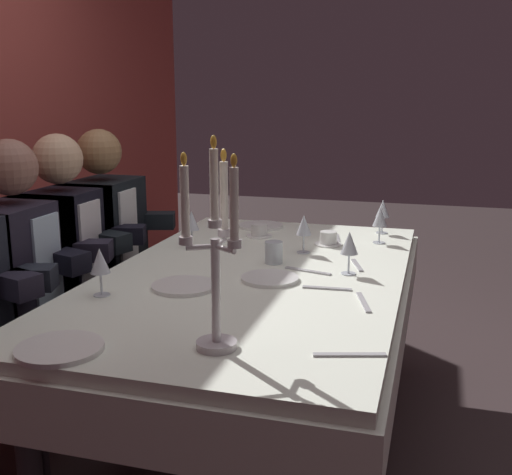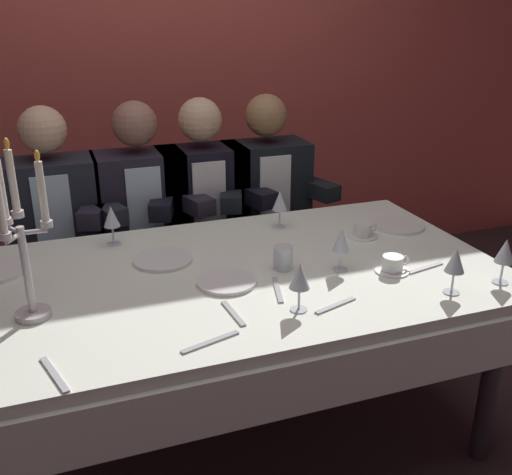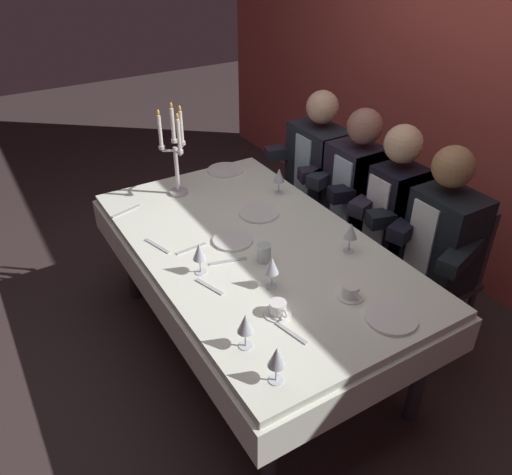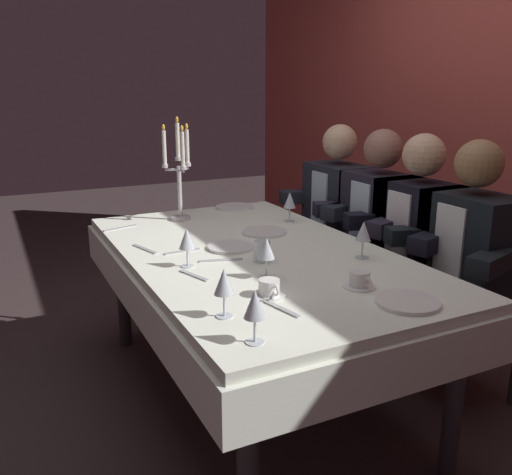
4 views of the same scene
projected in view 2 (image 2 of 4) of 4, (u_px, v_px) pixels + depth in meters
name	position (u px, v px, depth m)	size (l,w,h in m)	color
ground_plane	(242.00, 433.00, 2.42)	(12.00, 12.00, 0.00)	#392C2D
back_wall	(149.00, 60.00, 3.38)	(6.00, 0.12, 2.70)	#BF4D44
dining_table	(241.00, 299.00, 2.19)	(1.94, 1.14, 0.74)	white
candelabra	(22.00, 243.00, 1.74)	(0.15, 0.17, 0.56)	silver
dinner_plate_0	(398.00, 225.00, 2.57)	(0.22, 0.22, 0.01)	white
dinner_plate_1	(226.00, 281.00, 2.05)	(0.21, 0.21, 0.01)	white
dinner_plate_2	(163.00, 259.00, 2.23)	(0.23, 0.23, 0.01)	white
wine_glass_0	(280.00, 202.00, 2.53)	(0.07, 0.07, 0.16)	silver
wine_glass_1	(300.00, 277.00, 1.83)	(0.07, 0.07, 0.16)	silver
wine_glass_2	(455.00, 262.00, 1.94)	(0.07, 0.07, 0.16)	silver
wine_glass_3	(342.00, 241.00, 2.11)	(0.07, 0.07, 0.16)	silver
wine_glass_4	(111.00, 218.00, 2.34)	(0.07, 0.07, 0.16)	silver
wine_glass_5	(505.00, 252.00, 2.01)	(0.07, 0.07, 0.16)	silver
water_tumbler_0	(283.00, 258.00, 2.15)	(0.07, 0.07, 0.09)	silver
coffee_cup_0	(363.00, 231.00, 2.45)	(0.13, 0.12, 0.06)	white
coffee_cup_1	(393.00, 265.00, 2.13)	(0.13, 0.12, 0.06)	white
fork_0	(233.00, 313.00, 1.85)	(0.17, 0.02, 0.01)	#B7B7BC
spoon_1	(336.00, 305.00, 1.90)	(0.17, 0.02, 0.01)	#B7B7BC
knife_2	(211.00, 342.00, 1.69)	(0.19, 0.02, 0.01)	#B7B7BC
fork_3	(425.00, 268.00, 2.17)	(0.17, 0.02, 0.01)	#B7B7BC
knife_4	(278.00, 289.00, 2.00)	(0.19, 0.02, 0.01)	#B7B7BC
knife_5	(54.00, 374.00, 1.54)	(0.19, 0.02, 0.01)	#B7B7BC
seated_diner_0	(54.00, 215.00, 2.73)	(0.63, 0.48, 1.24)	#2F2A2D
seated_diner_1	(141.00, 206.00, 2.86)	(0.63, 0.48, 1.24)	#2F2A2D
seated_diner_2	(202.00, 199.00, 2.96)	(0.63, 0.48, 1.24)	#2F2A2D
seated_diner_3	(265.00, 192.00, 3.06)	(0.63, 0.48, 1.24)	#2F2A2D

